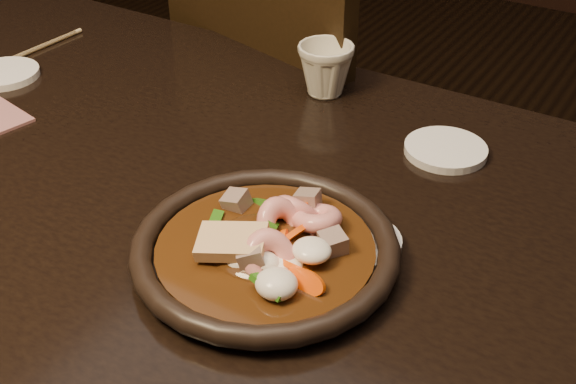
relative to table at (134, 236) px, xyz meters
The scene contains 9 objects.
table is the anchor object (origin of this frame).
chair 0.60m from the table, 98.31° to the left, with size 0.56×0.56×0.98m.
plate 0.24m from the table, ahead, with size 0.28×0.28×0.03m.
stirfry 0.25m from the table, ahead, with size 0.17×0.17×0.06m.
soy_dish 0.31m from the table, ahead, with size 0.09×0.09×0.01m, color white.
saucer_left 0.40m from the table, 161.11° to the left, with size 0.11×0.11×0.01m, color white.
saucer_right 0.42m from the table, 42.63° to the left, with size 0.11×0.11×0.01m, color white.
tea_cup 0.37m from the table, 76.45° to the left, with size 0.08×0.08×0.08m, color beige.
chopsticks 0.45m from the table, 155.10° to the left, with size 0.02×0.27×0.01m.
Camera 1 is at (0.55, -0.51, 1.24)m, focal length 45.00 mm.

